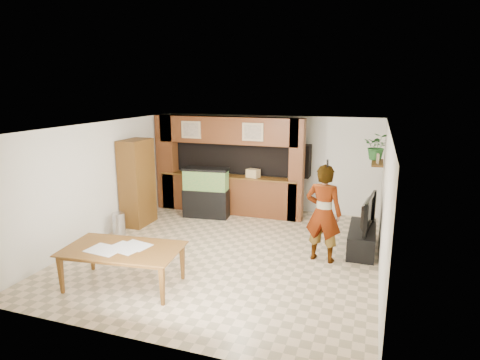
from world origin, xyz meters
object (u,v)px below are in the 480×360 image
(aquarium, at_px, (206,193))
(person, at_px, (323,213))
(television, at_px, (364,212))
(dining_table, at_px, (123,268))
(pantry_cabinet, at_px, (137,183))

(aquarium, relative_size, person, 0.68)
(person, bearing_deg, television, -124.97)
(television, xyz_separation_m, dining_table, (-3.80, -2.97, -0.48))
(television, bearing_deg, person, 143.71)
(aquarium, xyz_separation_m, television, (3.97, -1.01, 0.19))
(dining_table, bearing_deg, person, 29.25)
(person, height_order, dining_table, person)
(dining_table, bearing_deg, aquarium, 86.10)
(pantry_cabinet, relative_size, dining_table, 1.07)
(person, bearing_deg, aquarium, -20.23)
(pantry_cabinet, relative_size, person, 1.10)
(pantry_cabinet, xyz_separation_m, dining_table, (1.55, -2.94, -0.71))
(pantry_cabinet, height_order, dining_table, pantry_cabinet)
(pantry_cabinet, relative_size, television, 1.76)
(pantry_cabinet, bearing_deg, television, 0.38)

